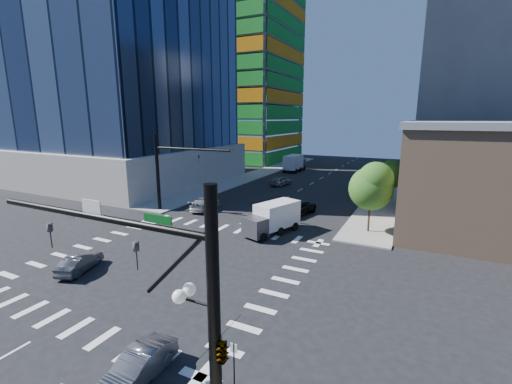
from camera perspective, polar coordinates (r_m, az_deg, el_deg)
The scene contains 18 objects.
ground at distance 27.83m, azimuth -13.75°, elevation -11.25°, with size 160.00×160.00×0.00m, color black.
road_markings at distance 27.83m, azimuth -13.75°, elevation -11.24°, with size 20.00×20.00×0.01m, color silver.
sidewalk_ne at distance 60.45m, azimuth 21.81°, elevation 1.04°, with size 5.00×60.00×0.15m, color gray.
sidewalk_nw at distance 67.03m, azimuth 0.04°, elevation 2.95°, with size 5.00×60.00×0.15m, color gray.
construction_building at distance 93.49m, azimuth -2.36°, elevation 20.68°, with size 25.16×34.50×70.60m.
bg_building_ne at distance 75.07m, azimuth 35.05°, elevation 12.46°, with size 24.00×30.00×28.00m, color slate.
signal_mast_se at distance 11.60m, azimuth -10.92°, elevation -18.77°, with size 10.51×2.48×9.00m.
signal_mast_nw at distance 41.19m, azimuth -14.60°, elevation 4.28°, with size 10.20×0.40×9.00m.
tree_south at distance 34.05m, azimuth 18.85°, elevation 1.03°, with size 4.16×4.16×6.82m.
tree_north at distance 45.91m, azimuth 21.21°, elevation 2.73°, with size 3.54×3.52×5.78m.
no_parking_sign at distance 15.33m, azimuth -3.69°, elevation -26.37°, with size 0.30×0.06×2.20m.
car_nb_right at distance 17.01m, azimuth -19.07°, elevation -25.75°, with size 1.36×3.91×1.29m, color #56565C.
car_nb_far at distance 39.51m, azimuth 6.64°, elevation -2.74°, with size 2.53×5.48×1.52m, color black.
car_sb_near at distance 41.96m, azimuth -8.38°, elevation -1.88°, with size 2.16×5.31×1.54m, color #B8B8B8.
car_sb_mid at distance 56.45m, azimuth 4.16°, elevation 1.86°, with size 1.81×4.49×1.53m, color gray.
car_sb_cross at distance 28.44m, azimuth -27.30°, elevation -10.39°, with size 1.38×3.95×1.30m, color #444448.
box_truck_near at distance 32.91m, azimuth 2.48°, elevation -4.79°, with size 4.05×6.04×2.92m.
box_truck_far at distance 71.92m, azimuth 6.52°, elevation 4.67°, with size 2.79×6.53×3.43m.
Camera 1 is at (16.79, -19.31, 10.95)m, focal length 24.00 mm.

